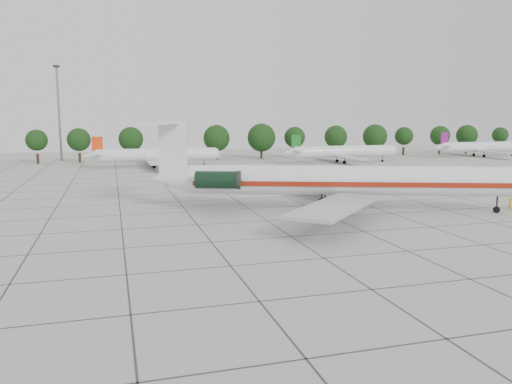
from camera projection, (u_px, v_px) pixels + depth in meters
ground at (267, 221)px, 56.85m from camera, size 260.00×260.00×0.00m
apron_joints at (236, 200)px, 71.11m from camera, size 170.00×170.00×0.02m
main_airliner at (330, 180)px, 62.28m from camera, size 46.51×35.38×11.20m
ground_crew at (510, 204)px, 62.95m from camera, size 0.70×0.62×1.60m
bg_airliner_c at (156, 155)px, 118.02m from camera, size 28.24×27.20×7.40m
bg_airliner_d at (344, 152)px, 129.60m from camera, size 28.24×27.20×7.40m
bg_airliner_e at (482, 147)px, 150.62m from camera, size 28.24×27.20×7.40m
tree_line at (131, 139)px, 133.54m from camera, size 249.86×8.44×10.22m
floodlight_mast at (59, 108)px, 133.95m from camera, size 1.60×1.60×25.45m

